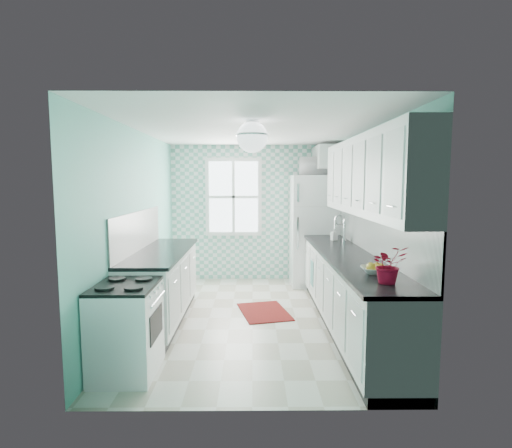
{
  "coord_description": "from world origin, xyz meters",
  "views": [
    {
      "loc": [
        0.0,
        -5.23,
        1.84
      ],
      "look_at": [
        0.05,
        0.25,
        1.25
      ],
      "focal_mm": 28.0,
      "sensor_mm": 36.0,
      "label": 1
    }
  ],
  "objects_px": {
    "fruit_bowl": "(375,270)",
    "ceiling_light": "(252,137)",
    "fridge": "(315,230)",
    "microwave": "(316,166)",
    "stove": "(127,328)",
    "potted_plant": "(389,264)",
    "sink": "(333,242)"
  },
  "relations": [
    {
      "from": "fruit_bowl",
      "to": "microwave",
      "type": "xyz_separation_m",
      "value": [
        -0.09,
        3.24,
        1.12
      ]
    },
    {
      "from": "stove",
      "to": "sink",
      "type": "relative_size",
      "value": 1.61
    },
    {
      "from": "stove",
      "to": "fruit_bowl",
      "type": "relative_size",
      "value": 3.12
    },
    {
      "from": "fruit_bowl",
      "to": "microwave",
      "type": "relative_size",
      "value": 0.49
    },
    {
      "from": "ceiling_light",
      "to": "potted_plant",
      "type": "height_order",
      "value": "ceiling_light"
    },
    {
      "from": "ceiling_light",
      "to": "fruit_bowl",
      "type": "xyz_separation_m",
      "value": [
        1.2,
        -0.63,
        -1.35
      ]
    },
    {
      "from": "sink",
      "to": "microwave",
      "type": "bearing_deg",
      "value": 97.67
    },
    {
      "from": "potted_plant",
      "to": "fridge",
      "type": "bearing_deg",
      "value": 91.43
    },
    {
      "from": "ceiling_light",
      "to": "sink",
      "type": "distance_m",
      "value": 2.34
    },
    {
      "from": "ceiling_light",
      "to": "fruit_bowl",
      "type": "height_order",
      "value": "ceiling_light"
    },
    {
      "from": "fridge",
      "to": "stove",
      "type": "xyz_separation_m",
      "value": [
        -2.31,
        -3.36,
        -0.52
      ]
    },
    {
      "from": "microwave",
      "to": "ceiling_light",
      "type": "bearing_deg",
      "value": 68.89
    },
    {
      "from": "stove",
      "to": "fruit_bowl",
      "type": "xyz_separation_m",
      "value": [
        2.4,
        0.12,
        0.53
      ]
    },
    {
      "from": "fruit_bowl",
      "to": "potted_plant",
      "type": "distance_m",
      "value": 0.39
    },
    {
      "from": "fruit_bowl",
      "to": "microwave",
      "type": "height_order",
      "value": "microwave"
    },
    {
      "from": "fridge",
      "to": "stove",
      "type": "height_order",
      "value": "fridge"
    },
    {
      "from": "stove",
      "to": "sink",
      "type": "xyz_separation_m",
      "value": [
        2.4,
        2.19,
        0.48
      ]
    },
    {
      "from": "sink",
      "to": "fruit_bowl",
      "type": "bearing_deg",
      "value": -87.06
    },
    {
      "from": "sink",
      "to": "ceiling_light",
      "type": "bearing_deg",
      "value": -126.81
    },
    {
      "from": "ceiling_light",
      "to": "microwave",
      "type": "relative_size",
      "value": 0.62
    },
    {
      "from": "fridge",
      "to": "microwave",
      "type": "xyz_separation_m",
      "value": [
        0.0,
        0.0,
        1.13
      ]
    },
    {
      "from": "fruit_bowl",
      "to": "ceiling_light",
      "type": "bearing_deg",
      "value": 152.48
    },
    {
      "from": "stove",
      "to": "microwave",
      "type": "relative_size",
      "value": 1.51
    },
    {
      "from": "fridge",
      "to": "microwave",
      "type": "height_order",
      "value": "microwave"
    },
    {
      "from": "fridge",
      "to": "fruit_bowl",
      "type": "distance_m",
      "value": 3.24
    },
    {
      "from": "ceiling_light",
      "to": "fruit_bowl",
      "type": "relative_size",
      "value": 1.28
    },
    {
      "from": "stove",
      "to": "microwave",
      "type": "distance_m",
      "value": 4.39
    },
    {
      "from": "fridge",
      "to": "microwave",
      "type": "distance_m",
      "value": 1.13
    },
    {
      "from": "ceiling_light",
      "to": "stove",
      "type": "bearing_deg",
      "value": -148.1
    },
    {
      "from": "potted_plant",
      "to": "fruit_bowl",
      "type": "bearing_deg",
      "value": 90.0
    },
    {
      "from": "potted_plant",
      "to": "microwave",
      "type": "xyz_separation_m",
      "value": [
        -0.09,
        3.6,
        0.99
      ]
    },
    {
      "from": "fridge",
      "to": "fruit_bowl",
      "type": "relative_size",
      "value": 7.1
    }
  ]
}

